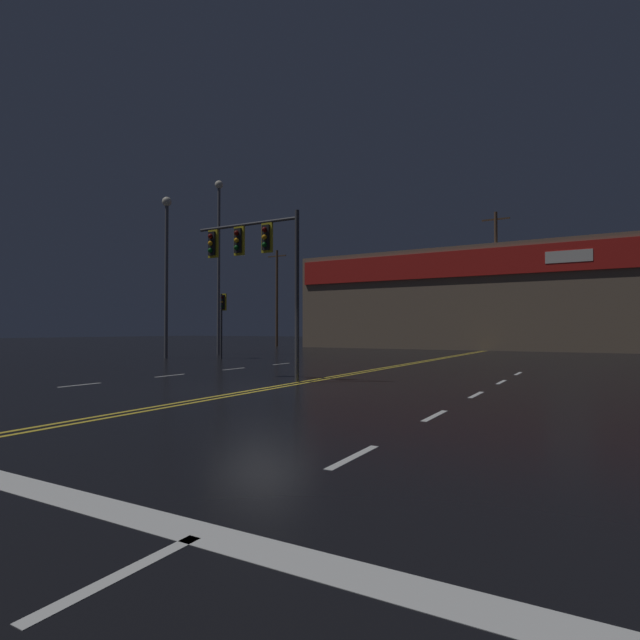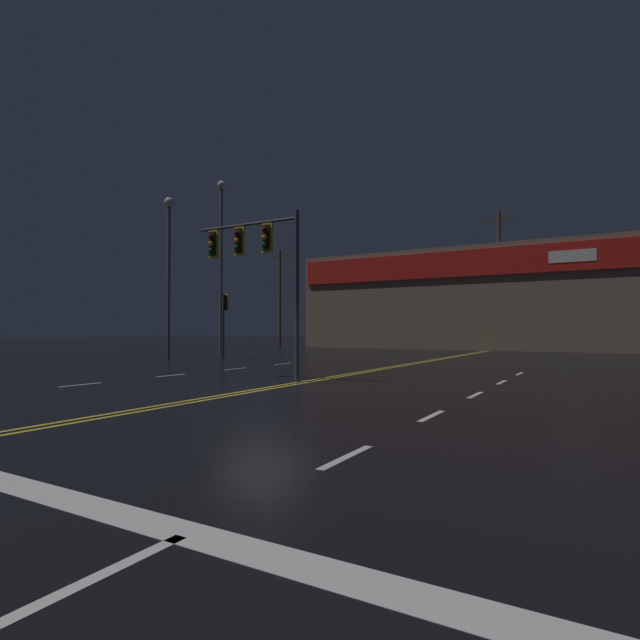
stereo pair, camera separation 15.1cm
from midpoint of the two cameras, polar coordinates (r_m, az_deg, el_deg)
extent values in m
plane|color=black|center=(14.13, -6.44, -7.90)|extent=(200.00, 200.00, 0.00)
cube|color=gold|center=(14.22, -6.93, -7.84)|extent=(0.12, 60.00, 0.01)
cube|color=gold|center=(14.04, -5.94, -7.93)|extent=(0.12, 60.00, 0.01)
cube|color=silver|center=(16.83, -25.45, -6.70)|extent=(0.12, 1.40, 0.01)
cube|color=silver|center=(19.09, -16.44, -6.09)|extent=(0.12, 1.40, 0.01)
cube|color=silver|center=(21.71, -9.48, -5.52)|extent=(0.12, 1.40, 0.01)
cube|color=silver|center=(24.58, -4.09, -5.02)|extent=(0.12, 1.40, 0.01)
cube|color=silver|center=(4.05, -22.28, -25.18)|extent=(0.12, 1.40, 0.01)
cube|color=silver|center=(6.76, 3.71, -15.33)|extent=(0.12, 1.40, 0.01)
cube|color=silver|center=(10.04, 13.08, -10.62)|extent=(0.12, 1.40, 0.01)
cube|color=silver|center=(13.49, 17.63, -8.16)|extent=(0.12, 1.40, 0.01)
cube|color=silver|center=(17.00, 20.29, -6.68)|extent=(0.12, 1.40, 0.01)
cube|color=silver|center=(20.54, 22.03, -5.70)|extent=(0.12, 1.40, 0.01)
cube|color=silver|center=(4.52, -13.91, -22.58)|extent=(10.46, 0.40, 0.01)
cylinder|color=#38383D|center=(16.00, -2.40, 2.78)|extent=(0.14, 0.14, 5.52)
cylinder|color=#38383D|center=(17.54, -8.17, 10.73)|extent=(4.12, 0.10, 0.10)
cube|color=black|center=(16.91, -5.80, 9.31)|extent=(0.28, 0.24, 0.84)
cube|color=gold|center=(16.91, -5.80, 9.31)|extent=(0.42, 0.08, 0.99)
sphere|color=#500705|center=(16.83, -6.12, 10.23)|extent=(0.17, 0.17, 0.17)
sphere|color=orange|center=(16.79, -6.12, 9.39)|extent=(0.17, 0.17, 0.17)
sphere|color=#084513|center=(16.74, -6.12, 8.54)|extent=(0.17, 0.17, 0.17)
cube|color=black|center=(17.62, -8.93, 8.89)|extent=(0.28, 0.24, 0.84)
cube|color=gold|center=(17.62, -8.93, 8.89)|extent=(0.42, 0.08, 0.99)
sphere|color=#500705|center=(17.54, -9.26, 9.78)|extent=(0.17, 0.17, 0.17)
sphere|color=orange|center=(17.50, -9.26, 8.97)|extent=(0.17, 0.17, 0.17)
sphere|color=#084513|center=(17.46, -9.27, 8.15)|extent=(0.17, 0.17, 0.17)
cube|color=black|center=(18.37, -11.81, 8.49)|extent=(0.28, 0.24, 0.84)
cube|color=gold|center=(18.37, -11.81, 8.49)|extent=(0.42, 0.08, 0.99)
sphere|color=#500705|center=(18.30, -12.14, 9.33)|extent=(0.17, 0.17, 0.17)
sphere|color=orange|center=(18.26, -12.15, 8.55)|extent=(0.17, 0.17, 0.17)
sphere|color=#084513|center=(18.22, -12.15, 7.77)|extent=(0.17, 0.17, 0.17)
cylinder|color=#38383D|center=(29.59, -10.85, -0.71)|extent=(0.13, 0.13, 3.77)
cube|color=black|center=(29.77, -10.61, 2.02)|extent=(0.28, 0.24, 0.84)
cube|color=gold|center=(29.77, -10.61, 2.02)|extent=(0.42, 0.08, 0.99)
sphere|color=#500705|center=(29.67, -10.81, 2.52)|extent=(0.17, 0.17, 0.17)
sphere|color=orange|center=(29.65, -10.81, 2.03)|extent=(0.17, 0.17, 0.17)
sphere|color=#084513|center=(29.64, -10.81, 1.54)|extent=(0.17, 0.17, 0.17)
cylinder|color=#59595E|center=(35.01, -11.11, 5.57)|extent=(0.20, 0.20, 11.50)
sphere|color=silver|center=(36.18, -11.07, 14.92)|extent=(0.56, 0.56, 0.56)
cylinder|color=#59595E|center=(30.83, -16.77, 4.26)|extent=(0.20, 0.20, 9.09)
sphere|color=silver|center=(31.62, -16.72, 12.79)|extent=(0.56, 0.56, 0.56)
cube|color=#7A6651|center=(47.33, 19.98, 2.15)|extent=(34.70, 10.00, 8.68)
cube|color=red|center=(42.60, 18.73, 6.32)|extent=(34.01, 0.20, 2.17)
cube|color=white|center=(41.78, 26.96, 6.53)|extent=(3.20, 0.16, 0.90)
cylinder|color=#4C3828|center=(51.39, -4.52, 2.49)|extent=(0.26, 0.26, 9.88)
cube|color=#4C3828|center=(51.85, -4.51, 7.28)|extent=(2.20, 0.12, 0.12)
cylinder|color=#4C3828|center=(43.02, 19.91, 4.22)|extent=(0.26, 0.26, 11.29)
cube|color=#4C3828|center=(43.78, 19.87, 10.81)|extent=(2.20, 0.12, 0.12)
camera|label=1|loc=(0.08, -89.74, -0.01)|focal=28.00mm
camera|label=2|loc=(0.08, 90.26, 0.01)|focal=28.00mm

